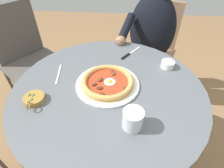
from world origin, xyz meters
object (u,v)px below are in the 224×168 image
object	(u,v)px
steak_knife	(128,54)
cafe_chair_diner	(153,45)
olive_pan	(34,99)
fork_utensil	(59,74)
dining_table	(109,113)
ramekin_capers	(168,64)
diner_person	(148,54)
cafe_chair_spare_near	(27,54)
pizza_on_plate	(108,82)
water_glass	(133,120)

from	to	relation	value
steak_knife	cafe_chair_diner	distance (m)	0.59
olive_pan	fork_utensil	distance (m)	0.20
cafe_chair_diner	fork_utensil	bearing A→B (deg)	140.81
dining_table	ramekin_capers	distance (m)	0.42
ramekin_capers	olive_pan	bearing A→B (deg)	115.94
dining_table	diner_person	distance (m)	0.72
cafe_chair_spare_near	ramekin_capers	bearing A→B (deg)	-108.93
dining_table	pizza_on_plate	world-z (taller)	pizza_on_plate
water_glass	ramekin_capers	xyz separation A→B (m)	(0.40, -0.19, -0.02)
olive_pan	diner_person	size ratio (longest dim) A/B	0.10
steak_knife	olive_pan	xyz separation A→B (m)	(-0.41, 0.41, 0.01)
dining_table	olive_pan	bearing A→B (deg)	109.74
pizza_on_plate	cafe_chair_diner	bearing A→B (deg)	-22.43
dining_table	cafe_chair_spare_near	world-z (taller)	cafe_chair_spare_near
water_glass	ramekin_capers	bearing A→B (deg)	-25.92
water_glass	ramekin_capers	world-z (taller)	water_glass
olive_pan	cafe_chair_diner	world-z (taller)	cafe_chair_diner
fork_utensil	diner_person	bearing A→B (deg)	-42.15
dining_table	cafe_chair_diner	bearing A→B (deg)	-21.62
water_glass	olive_pan	distance (m)	0.44
steak_knife	diner_person	size ratio (longest dim) A/B	0.14
cafe_chair_diner	ramekin_capers	bearing A→B (deg)	178.98
olive_pan	cafe_chair_spare_near	distance (m)	0.79
fork_utensil	cafe_chair_spare_near	size ratio (longest dim) A/B	0.18
dining_table	fork_utensil	xyz separation A→B (m)	(0.08, 0.27, 0.20)
ramekin_capers	pizza_on_plate	bearing A→B (deg)	118.92
water_glass	steak_knife	world-z (taller)	water_glass
olive_pan	diner_person	distance (m)	1.00
ramekin_capers	dining_table	bearing A→B (deg)	121.77
steak_knife	ramekin_capers	bearing A→B (deg)	-116.62
water_glass	diner_person	distance (m)	0.93
dining_table	pizza_on_plate	distance (m)	0.21
olive_pan	fork_utensil	bearing A→B (deg)	-13.78
cafe_chair_diner	diner_person	bearing A→B (deg)	157.72
cafe_chair_spare_near	water_glass	bearing A→B (deg)	-132.22
water_glass	olive_pan	world-z (taller)	water_glass
olive_pan	diner_person	bearing A→B (deg)	-36.59
dining_table	steak_knife	world-z (taller)	steak_knife
ramekin_capers	fork_utensil	xyz separation A→B (m)	(-0.11, 0.58, -0.02)
ramekin_capers	olive_pan	size ratio (longest dim) A/B	0.60
steak_knife	olive_pan	bearing A→B (deg)	135.12
fork_utensil	diner_person	world-z (taller)	diner_person
olive_pan	diner_person	world-z (taller)	diner_person
diner_person	fork_utensil	bearing A→B (deg)	137.85
fork_utensil	cafe_chair_diner	xyz separation A→B (m)	(0.72, -0.59, -0.20)
pizza_on_plate	dining_table	bearing A→B (deg)	-160.09
dining_table	water_glass	distance (m)	0.33
dining_table	fork_utensil	size ratio (longest dim) A/B	5.61
diner_person	cafe_chair_diner	bearing A→B (deg)	-22.28
pizza_on_plate	cafe_chair_spare_near	xyz separation A→B (m)	(0.52, 0.71, -0.20)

